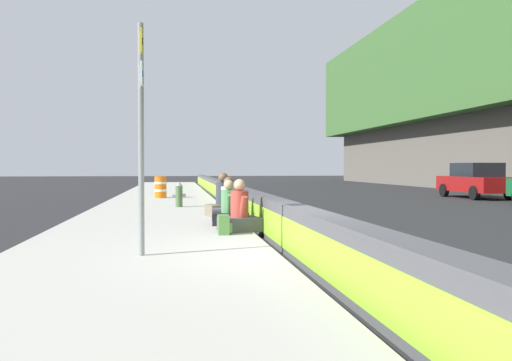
# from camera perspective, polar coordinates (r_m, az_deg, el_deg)

# --- Properties ---
(ground_plane) EXTENTS (160.00, 160.00, 0.00)m
(ground_plane) POSITION_cam_1_polar(r_m,az_deg,el_deg) (8.75, 5.27, -8.54)
(ground_plane) COLOR #232326
(ground_plane) RESTS_ON ground
(sidewalk_strip) EXTENTS (80.00, 4.40, 0.14)m
(sidewalk_strip) POSITION_cam_1_polar(r_m,az_deg,el_deg) (8.51, -12.52, -8.37)
(sidewalk_strip) COLOR #A8A59E
(sidewalk_strip) RESTS_ON ground_plane
(jersey_barrier) EXTENTS (76.00, 0.45, 0.85)m
(jersey_barrier) POSITION_cam_1_polar(r_m,az_deg,el_deg) (8.68, 5.26, -5.78)
(jersey_barrier) COLOR #47474C
(jersey_barrier) RESTS_ON ground_plane
(route_sign_post) EXTENTS (0.44, 0.09, 3.60)m
(route_sign_post) POSITION_cam_1_polar(r_m,az_deg,el_deg) (8.46, -12.21, 6.13)
(route_sign_post) COLOR gray
(route_sign_post) RESTS_ON sidewalk_strip
(fire_hydrant) EXTENTS (0.26, 0.46, 0.88)m
(fire_hydrant) POSITION_cam_1_polar(r_m,az_deg,el_deg) (18.46, -8.26, -1.43)
(fire_hydrant) COLOR #47663D
(fire_hydrant) RESTS_ON sidewalk_strip
(seated_person_foreground) EXTENTS (0.86, 0.95, 1.12)m
(seated_person_foreground) POSITION_cam_1_polar(r_m,az_deg,el_deg) (11.42, -1.78, -3.70)
(seated_person_foreground) COLOR #424247
(seated_person_foreground) RESTS_ON sidewalk_strip
(seated_person_middle) EXTENTS (0.72, 0.83, 1.07)m
(seated_person_middle) POSITION_cam_1_polar(r_m,az_deg,el_deg) (12.68, -2.93, -3.25)
(seated_person_middle) COLOR black
(seated_person_middle) RESTS_ON sidewalk_strip
(seated_person_rear) EXTENTS (0.79, 0.89, 1.12)m
(seated_person_rear) POSITION_cam_1_polar(r_m,az_deg,el_deg) (13.76, -2.97, -2.82)
(seated_person_rear) COLOR #424247
(seated_person_rear) RESTS_ON sidewalk_strip
(seated_person_far) EXTENTS (0.92, 1.02, 1.22)m
(seated_person_far) POSITION_cam_1_polar(r_m,az_deg,el_deg) (14.90, -3.54, -2.37)
(seated_person_far) COLOR #706651
(seated_person_far) RESTS_ON sidewalk_strip
(backpack) EXTENTS (0.32, 0.28, 0.40)m
(backpack) POSITION_cam_1_polar(r_m,az_deg,el_deg) (10.87, -3.45, -4.79)
(backpack) COLOR #4C7A3D
(backpack) RESTS_ON sidewalk_strip
(construction_barrel) EXTENTS (0.54, 0.54, 0.95)m
(construction_barrel) POSITION_cam_1_polar(r_m,az_deg,el_deg) (23.94, -10.21, -0.70)
(construction_barrel) COLOR orange
(construction_barrel) RESTS_ON sidewalk_strip
(parked_car_fourth) EXTENTS (4.53, 2.02, 1.71)m
(parked_car_fourth) POSITION_cam_1_polar(r_m,az_deg,el_deg) (27.78, 22.50, 0.01)
(parked_car_fourth) COLOR maroon
(parked_car_fourth) RESTS_ON ground_plane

